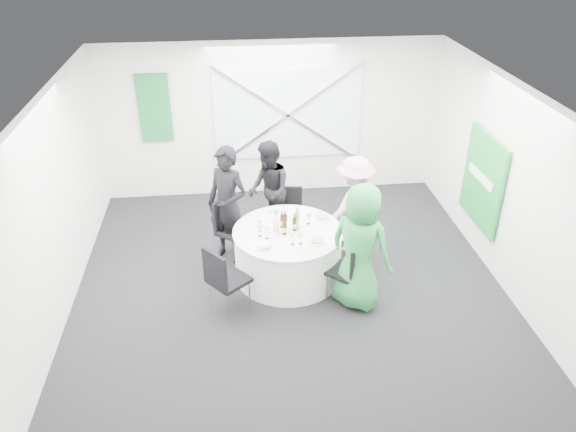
{
  "coord_description": "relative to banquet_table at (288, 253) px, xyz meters",
  "views": [
    {
      "loc": [
        -0.74,
        -6.51,
        4.81
      ],
      "look_at": [
        0.0,
        0.2,
        1.0
      ],
      "focal_mm": 35.0,
      "sensor_mm": 36.0,
      "label": 1
    }
  ],
  "objects": [
    {
      "name": "green_water_bottle",
      "position": [
        0.13,
        0.05,
        0.51
      ],
      "size": [
        0.08,
        0.08,
        0.33
      ],
      "color": "#41AB56",
      "rests_on": "banquet_table"
    },
    {
      "name": "green_banner",
      "position": [
        -2.0,
        2.75,
        1.32
      ],
      "size": [
        0.55,
        0.04,
        1.2
      ],
      "primitive_type": "cube",
      "color": "#146631",
      "rests_on": "wall_back"
    },
    {
      "name": "wine_glass_e",
      "position": [
        -0.4,
        -0.1,
        0.5
      ],
      "size": [
        0.07,
        0.07,
        0.17
      ],
      "color": "white",
      "rests_on": "banquet_table"
    },
    {
      "name": "plate_back_right",
      "position": [
        0.53,
        0.3,
        0.4
      ],
      "size": [
        0.28,
        0.28,
        0.04
      ],
      "color": "white",
      "rests_on": "banquet_table"
    },
    {
      "name": "fork_c",
      "position": [
        0.57,
        0.1,
        0.38
      ],
      "size": [
        0.08,
        0.14,
        0.01
      ],
      "primitive_type": "cube",
      "rotation": [
        0.0,
        0.0,
        0.48
      ],
      "color": "silver",
      "rests_on": "banquet_table"
    },
    {
      "name": "beer_bottle_b",
      "position": [
        -0.03,
        0.11,
        0.48
      ],
      "size": [
        0.06,
        0.06,
        0.26
      ],
      "color": "#38210A",
      "rests_on": "banquet_table"
    },
    {
      "name": "knife_d",
      "position": [
        -0.28,
        -0.5,
        0.38
      ],
      "size": [
        0.11,
        0.12,
        0.01
      ],
      "primitive_type": "cube",
      "rotation": [
        0.0,
        0.0,
        -2.39
      ],
      "color": "silver",
      "rests_on": "banquet_table"
    },
    {
      "name": "banquet_table",
      "position": [
        0.0,
        0.0,
        0.0
      ],
      "size": [
        1.56,
        1.56,
        0.76
      ],
      "color": "white",
      "rests_on": "floor"
    },
    {
      "name": "chair_back_right",
      "position": [
        0.97,
        0.37,
        0.16
      ],
      "size": [
        0.55,
        0.54,
        0.93
      ],
      "rotation": [
        0.0,
        0.0,
        -1.2
      ],
      "color": "black",
      "rests_on": "floor"
    },
    {
      "name": "wine_glass_a",
      "position": [
        0.31,
        0.16,
        0.5
      ],
      "size": [
        0.07,
        0.07,
        0.17
      ],
      "color": "white",
      "rests_on": "banquet_table"
    },
    {
      "name": "wine_glass_f",
      "position": [
        -0.31,
        -0.17,
        0.5
      ],
      "size": [
        0.07,
        0.07,
        0.17
      ],
      "color": "white",
      "rests_on": "banquet_table"
    },
    {
      "name": "chair_front_right",
      "position": [
        0.76,
        -0.68,
        0.15
      ],
      "size": [
        0.58,
        0.58,
        0.91
      ],
      "rotation": [
        0.0,
        0.0,
        3.99
      ],
      "color": "black",
      "rests_on": "floor"
    },
    {
      "name": "wine_glass_c",
      "position": [
        0.02,
        -0.36,
        0.5
      ],
      "size": [
        0.07,
        0.07,
        0.17
      ],
      "color": "white",
      "rests_on": "banquet_table"
    },
    {
      "name": "chair_back_left",
      "position": [
        -0.82,
        0.6,
        0.19
      ],
      "size": [
        0.62,
        0.62,
        0.97
      ],
      "rotation": [
        0.0,
        0.0,
        0.94
      ],
      "color": "black",
      "rests_on": "floor"
    },
    {
      "name": "wine_glass_g",
      "position": [
        -0.39,
        0.04,
        0.5
      ],
      "size": [
        0.07,
        0.07,
        0.17
      ],
      "color": "white",
      "rests_on": "banquet_table"
    },
    {
      "name": "plate_back_left",
      "position": [
        -0.41,
        0.3,
        0.39
      ],
      "size": [
        0.25,
        0.25,
        0.01
      ],
      "color": "white",
      "rests_on": "banquet_table"
    },
    {
      "name": "knife_c",
      "position": [
        0.4,
        0.41,
        0.38
      ],
      "size": [
        0.08,
        0.14,
        0.01
      ],
      "primitive_type": "cube",
      "rotation": [
        0.0,
        0.0,
        0.49
      ],
      "color": "silver",
      "rests_on": "banquet_table"
    },
    {
      "name": "window_brace_a",
      "position": [
        0.3,
        2.72,
        1.12
      ],
      "size": [
        2.63,
        0.05,
        1.84
      ],
      "primitive_type": "cube",
      "rotation": [
        0.0,
        0.97,
        0.0
      ],
      "color": "silver",
      "rests_on": "window_panel"
    },
    {
      "name": "green_sign",
      "position": [
        2.94,
        0.4,
        0.82
      ],
      "size": [
        0.05,
        1.2,
        1.4
      ],
      "primitive_type": "cube",
      "color": "#1A9031",
      "rests_on": "wall_right"
    },
    {
      "name": "ceiling",
      "position": [
        0.0,
        -0.2,
        2.42
      ],
      "size": [
        6.0,
        6.0,
        0.0
      ],
      "primitive_type": "plane",
      "rotation": [
        3.14,
        0.0,
        0.0
      ],
      "color": "white",
      "rests_on": "wall_back"
    },
    {
      "name": "floor",
      "position": [
        0.0,
        -0.2,
        -0.38
      ],
      "size": [
        6.0,
        6.0,
        0.0
      ],
      "primitive_type": "plane",
      "color": "black",
      "rests_on": "ground"
    },
    {
      "name": "beer_bottle_a",
      "position": [
        -0.07,
        0.11,
        0.48
      ],
      "size": [
        0.06,
        0.06,
        0.26
      ],
      "color": "#38210A",
      "rests_on": "banquet_table"
    },
    {
      "name": "wall_front",
      "position": [
        0.0,
        -3.2,
        1.02
      ],
      "size": [
        6.0,
        0.0,
        6.0
      ],
      "primitive_type": "plane",
      "rotation": [
        -1.57,
        0.0,
        0.0
      ],
      "color": "white",
      "rests_on": "floor"
    },
    {
      "name": "chair_front_left",
      "position": [
        -0.92,
        -0.76,
        0.21
      ],
      "size": [
        0.65,
        0.64,
        1.01
      ],
      "rotation": [
        0.0,
        0.0,
        2.26
      ],
      "color": "black",
      "rests_on": "floor"
    },
    {
      "name": "plate_front_right",
      "position": [
        0.36,
        -0.34,
        0.4
      ],
      "size": [
        0.26,
        0.26,
        0.04
      ],
      "color": "white",
      "rests_on": "banquet_table"
    },
    {
      "name": "beer_bottle_c",
      "position": [
        0.09,
        0.01,
        0.47
      ],
      "size": [
        0.06,
        0.06,
        0.25
      ],
      "color": "#38210A",
      "rests_on": "banquet_table"
    },
    {
      "name": "knife_b",
      "position": [
        -0.17,
        0.55,
        0.38
      ],
      "size": [
        0.15,
        0.02,
        0.01
      ],
      "primitive_type": "cube",
      "rotation": [
        0.0,
        0.0,
        1.57
      ],
      "color": "silver",
      "rests_on": "banquet_table"
    },
    {
      "name": "person_woman_green",
      "position": [
        0.86,
        -0.73,
        0.51
      ],
      "size": [
        1.03,
        1.0,
        1.78
      ],
      "primitive_type": "imported",
      "rotation": [
        0.0,
        0.0,
        2.44
      ],
      "color": "#24873E",
      "rests_on": "floor"
    },
    {
      "name": "person_man_back_left",
      "position": [
        -0.83,
        0.58,
        0.53
      ],
      "size": [
        0.79,
        0.73,
        1.81
      ],
      "primitive_type": "imported",
      "rotation": [
        0.0,
        0.0,
        -0.61
      ],
      "color": "black",
      "rests_on": "floor"
    },
    {
      "name": "plate_back",
      "position": [
        0.02,
        0.51,
        0.39
      ],
      "size": [
        0.27,
        0.27,
        0.01
      ],
      "color": "white",
      "rests_on": "banquet_table"
    },
    {
      "name": "person_man_back",
      "position": [
        -0.17,
        1.2,
        0.42
      ],
      "size": [
        0.54,
        0.84,
        1.61
      ],
      "primitive_type": "imported",
      "rotation": [
        0.0,
        0.0,
        -1.43
      ],
      "color": "black",
      "rests_on": "floor"
    },
    {
      "name": "person_woman_pink",
      "position": [
        1.07,
        0.58,
        0.41
      ],
      "size": [
        1.12,
        0.9,
        1.57
      ],
      "primitive_type": "imported",
      "rotation": [
        0.0,
        0.0,
        -2.64
      ],
      "color": "pink",
      "rests_on": "floor"
    },
    {
      "name": "window_brace_b",
      "position": [
        0.3,
        2.72,
        1.12
      ],
      "size": [
        2.63,
        0.05,
        1.84
      ],
      "primitive_type": "cube",
      "rotation": [
        0.0,
        -0.97,
        0.0
      ],
      "color": "silver",
      "rests_on": "window_panel"
    },
    {
      "name": "fork_d",
      "position": [
        -0.53,
        -0.24,
        0.38
      ],
      "size": [
        0.11,
        0.12,
        0.01
      ],
      "primitive_type": "cube",
      "rotation": [
        0.0,
        0.0,
        -2.42
      ],
      "color": "silver",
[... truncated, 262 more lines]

